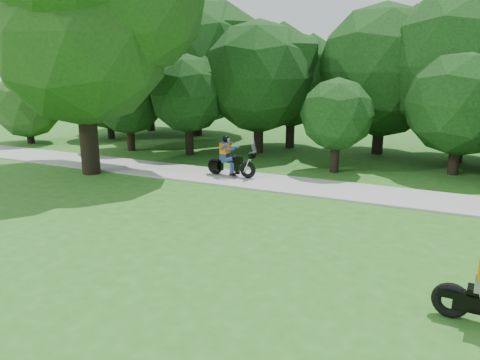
% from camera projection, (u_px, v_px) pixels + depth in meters
% --- Properties ---
extents(ground, '(100.00, 100.00, 0.00)m').
position_uv_depth(ground, '(304.00, 316.00, 7.83)').
color(ground, '#27641C').
rests_on(ground, ground).
extents(walkway, '(60.00, 2.20, 0.06)m').
position_uv_depth(walkway, '(380.00, 195.00, 14.85)').
color(walkway, '#969691').
rests_on(walkway, ground).
extents(tree_line, '(40.24, 11.44, 7.72)m').
position_uv_depth(tree_line, '(398.00, 76.00, 19.98)').
color(tree_line, black).
rests_on(tree_line, ground).
extents(big_tree_west, '(8.64, 6.56, 9.96)m').
position_uv_depth(big_tree_west, '(85.00, 15.00, 16.76)').
color(big_tree_west, black).
rests_on(big_tree_west, ground).
extents(touring_motorcycle, '(1.96, 0.57, 1.50)m').
position_uv_depth(touring_motorcycle, '(228.00, 161.00, 17.08)').
color(touring_motorcycle, black).
rests_on(touring_motorcycle, walkway).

